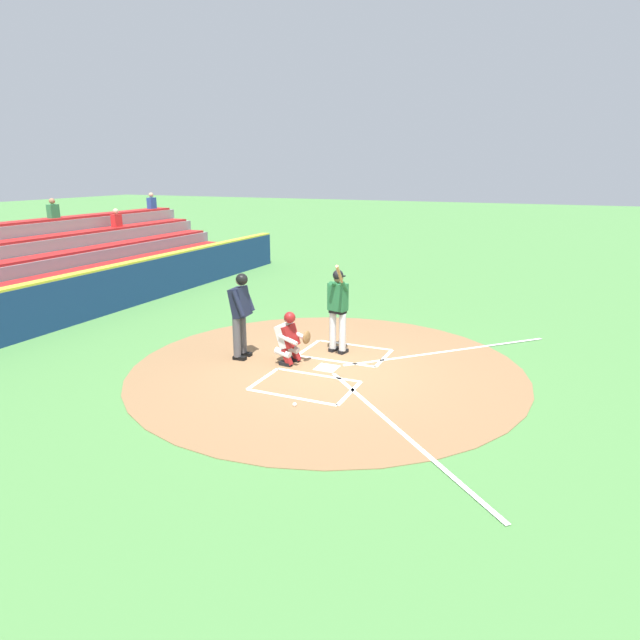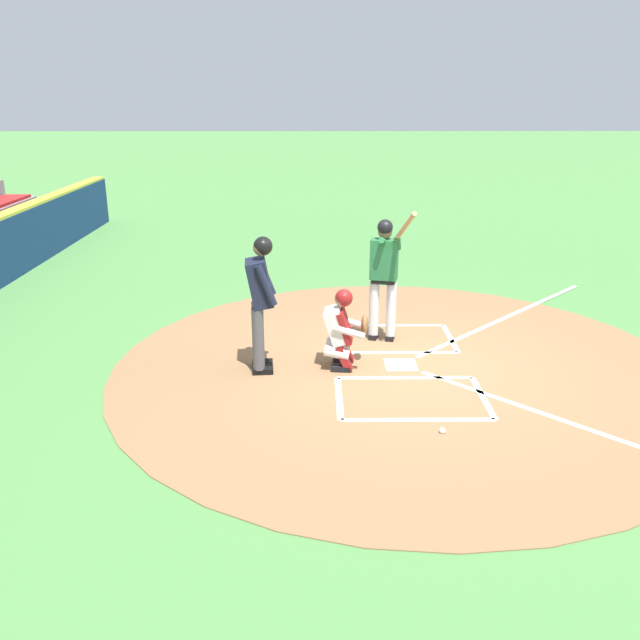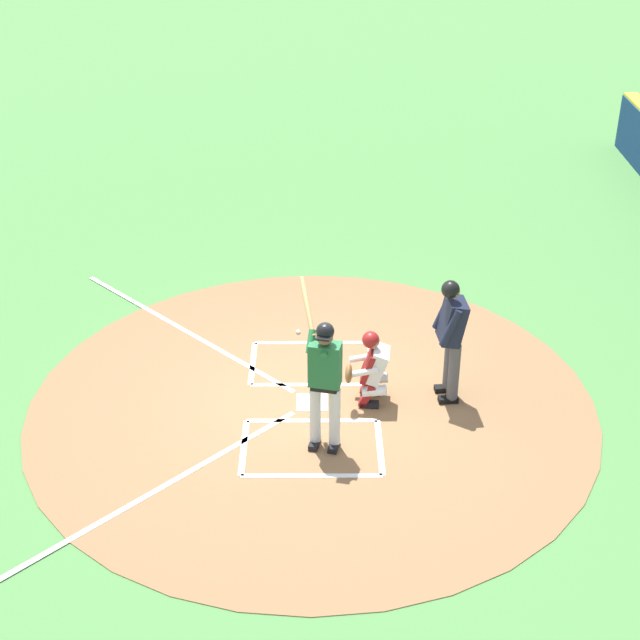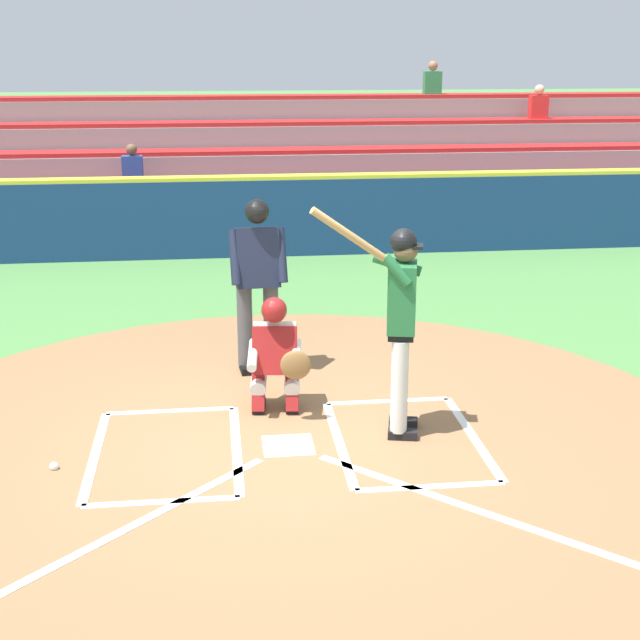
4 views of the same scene
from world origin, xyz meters
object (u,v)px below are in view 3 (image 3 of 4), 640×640
object	(u,v)px
catcher	(371,366)
baseball	(298,332)
plate_umpire	(451,332)
batter	(324,376)

from	to	relation	value
catcher	baseball	xyz separation A→B (m)	(1.92, 1.05, -0.55)
plate_umpire	baseball	world-z (taller)	plate_umpire
batter	baseball	distance (m)	3.16
baseball	catcher	bearing A→B (deg)	-151.24
plate_umpire	baseball	distance (m)	3.00
batter	plate_umpire	size ratio (longest dim) A/B	1.14
batter	plate_umpire	world-z (taller)	batter
batter	baseball	bearing A→B (deg)	7.52
baseball	batter	bearing A→B (deg)	-172.48
batter	baseball	xyz separation A→B (m)	(2.95, 0.39, -1.06)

